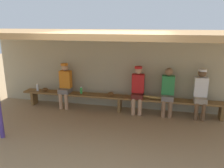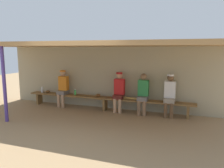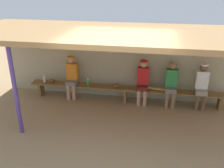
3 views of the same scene
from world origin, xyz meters
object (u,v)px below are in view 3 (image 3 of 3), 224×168
object	(u,v)px
support_post	(15,92)
bench	(125,90)
water_bottle_orange	(88,82)
water_bottle_blue	(44,79)
player_with_sunglasses	(171,83)
baseball_glove_worn	(117,85)
player_leftmost	(72,75)
baseball_glove_tan	(52,81)
player_in_white	(143,80)
player_near_post	(202,84)
baseball_bat	(157,89)

from	to	relation	value
support_post	bench	xyz separation A→B (m)	(2.30, 2.10, -0.71)
water_bottle_orange	water_bottle_blue	bearing A→B (deg)	-179.37
player_with_sunglasses	baseball_glove_worn	size ratio (longest dim) A/B	5.56
player_leftmost	baseball_glove_worn	distance (m)	1.42
water_bottle_orange	baseball_glove_worn	world-z (taller)	water_bottle_orange
baseball_glove_tan	water_bottle_blue	bearing A→B (deg)	-120.28
player_in_white	bench	bearing A→B (deg)	-179.60
support_post	player_in_white	world-z (taller)	support_post
player_near_post	water_bottle_orange	xyz separation A→B (m)	(-3.35, 0.01, -0.19)
player_with_sunglasses	water_bottle_blue	world-z (taller)	player_with_sunglasses
player_in_white	baseball_glove_tan	bearing A→B (deg)	179.29
player_in_white	baseball_bat	world-z (taller)	player_in_white
bench	player_with_sunglasses	xyz separation A→B (m)	(1.33, 0.00, 0.34)
bench	baseball_glove_tan	size ratio (longest dim) A/B	25.00
player_near_post	baseball_bat	world-z (taller)	player_near_post
player_leftmost	player_in_white	bearing A→B (deg)	0.00
support_post	player_leftmost	world-z (taller)	support_post
support_post	water_bottle_orange	bearing A→B (deg)	61.83
bench	player_with_sunglasses	world-z (taller)	player_with_sunglasses
baseball_bat	water_bottle_blue	bearing A→B (deg)	-172.86
bench	player_near_post	bearing A→B (deg)	0.09
player_near_post	player_leftmost	world-z (taller)	same
player_near_post	water_bottle_orange	bearing A→B (deg)	179.89
player_in_white	water_bottle_blue	distance (m)	3.11
support_post	bench	world-z (taller)	support_post
water_bottle_blue	baseball_glove_worn	xyz separation A→B (m)	(2.32, 0.04, -0.06)
baseball_glove_worn	baseball_bat	xyz separation A→B (m)	(1.23, -0.04, -0.01)
support_post	water_bottle_orange	xyz separation A→B (m)	(1.13, 2.11, -0.54)
player_near_post	bench	bearing A→B (deg)	-179.91
bench	water_bottle_blue	bearing A→B (deg)	-179.88
player_with_sunglasses	baseball_bat	distance (m)	0.45
player_leftmost	water_bottle_blue	size ratio (longest dim) A/B	6.06
baseball_bat	player_in_white	bearing A→B (deg)	-173.42
player_leftmost	water_bottle_blue	bearing A→B (deg)	-179.43
player_with_sunglasses	water_bottle_orange	size ratio (longest dim) A/B	6.28
player_leftmost	baseball_glove_tan	distance (m)	0.74
support_post	player_leftmost	distance (m)	2.22
support_post	baseball_bat	xyz separation A→B (m)	(3.25, 2.10, -0.61)
player_with_sunglasses	player_leftmost	xyz separation A→B (m)	(-3.00, 0.00, 0.02)
player_leftmost	baseball_glove_worn	xyz separation A→B (m)	(1.40, 0.03, -0.24)
player_with_sunglasses	water_bottle_blue	size ratio (longest dim) A/B	6.01
player_with_sunglasses	baseball_glove_worn	bearing A→B (deg)	178.81
baseball_bat	water_bottle_orange	bearing A→B (deg)	-173.22
water_bottle_blue	baseball_glove_tan	size ratio (longest dim) A/B	0.92
player_in_white	baseball_glove_tan	world-z (taller)	player_in_white
water_bottle_blue	water_bottle_orange	xyz separation A→B (m)	(1.43, 0.02, -0.00)
player_leftmost	baseball_bat	distance (m)	2.64
support_post	player_with_sunglasses	size ratio (longest dim) A/B	1.65
player_in_white	player_with_sunglasses	distance (m)	0.82
player_leftmost	player_near_post	bearing A→B (deg)	0.00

